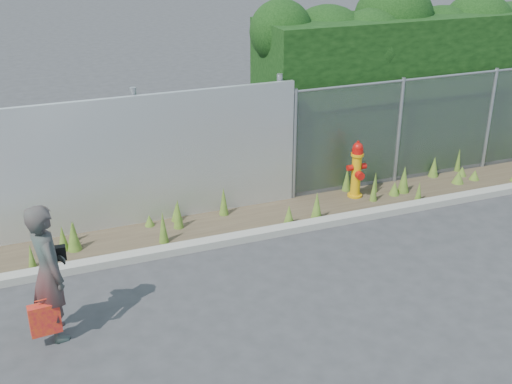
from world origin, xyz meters
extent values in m
plane|color=#323234|center=(0.00, 0.00, 0.00)|extent=(80.00, 80.00, 0.00)
cube|color=gray|center=(0.00, 1.80, 0.06)|extent=(16.00, 0.22, 0.12)
cube|color=#433626|center=(0.00, 2.40, 0.01)|extent=(16.00, 1.20, 0.01)
cone|color=#44681F|center=(-1.57, 2.17, 0.27)|extent=(0.16, 0.16, 0.55)
cone|color=#44681F|center=(4.58, 2.74, 0.10)|extent=(0.20, 0.20, 0.20)
cone|color=#44681F|center=(2.57, 2.68, 0.20)|extent=(0.10, 0.10, 0.41)
cone|color=#44681F|center=(-3.45, 1.96, 0.09)|extent=(0.09, 0.09, 0.19)
cone|color=#44681F|center=(-2.93, 3.04, 0.26)|extent=(0.16, 0.16, 0.51)
cone|color=#44681F|center=(2.83, 2.43, 0.13)|extent=(0.20, 0.20, 0.26)
cone|color=#44681F|center=(4.66, 2.98, 0.24)|extent=(0.13, 0.13, 0.49)
cone|color=#44681F|center=(2.34, 2.35, 0.23)|extent=(0.14, 0.14, 0.47)
cone|color=#44681F|center=(-1.22, 2.57, 0.26)|extent=(0.17, 0.17, 0.52)
cone|color=#44681F|center=(3.06, 2.48, 0.26)|extent=(0.22, 0.22, 0.52)
cone|color=#44681F|center=(1.04, 2.02, 0.26)|extent=(0.20, 0.20, 0.51)
cone|color=#44681F|center=(2.11, 2.93, 0.23)|extent=(0.17, 0.17, 0.47)
cone|color=#44681F|center=(4.04, 2.92, 0.21)|extent=(0.20, 0.20, 0.42)
cone|color=#44681F|center=(-2.91, 2.43, 0.25)|extent=(0.23, 0.23, 0.49)
cone|color=#44681F|center=(3.10, 2.05, 0.19)|extent=(0.13, 0.13, 0.37)
cone|color=#44681F|center=(-0.36, 2.78, 0.26)|extent=(0.17, 0.17, 0.51)
cone|color=#44681F|center=(4.28, 2.46, 0.12)|extent=(0.24, 0.24, 0.25)
cone|color=#44681F|center=(-3.56, 2.13, 0.19)|extent=(0.12, 0.12, 0.37)
cone|color=#44681F|center=(4.69, 2.49, 0.10)|extent=(0.20, 0.20, 0.21)
cone|color=#44681F|center=(0.53, 2.02, 0.18)|extent=(0.19, 0.19, 0.36)
cone|color=#44681F|center=(-1.65, 2.82, 0.10)|extent=(0.17, 0.17, 0.20)
cone|color=#44681F|center=(-2.88, 2.73, 0.18)|extent=(0.12, 0.12, 0.36)
cone|color=#44681F|center=(-3.07, 2.48, 0.21)|extent=(0.17, 0.17, 0.42)
cone|color=#44681F|center=(-1.18, 2.84, 0.17)|extent=(0.20, 0.20, 0.33)
cube|color=silver|center=(-3.25, 3.00, 1.10)|extent=(8.50, 0.08, 2.20)
cylinder|color=gray|center=(-1.70, 3.12, 1.15)|extent=(0.10, 0.10, 2.30)
cylinder|color=gray|center=(0.80, 3.12, 1.15)|extent=(0.10, 0.10, 2.30)
cube|color=gray|center=(4.25, 3.00, 1.00)|extent=(6.50, 0.03, 2.00)
cylinder|color=gray|center=(4.25, 3.00, 2.00)|extent=(6.50, 0.04, 0.04)
cylinder|color=gray|center=(1.05, 3.00, 1.02)|extent=(0.07, 0.07, 2.05)
cylinder|color=gray|center=(3.20, 3.00, 1.02)|extent=(0.07, 0.07, 2.05)
cylinder|color=gray|center=(5.30, 3.00, 1.02)|extent=(0.07, 0.07, 2.05)
cube|color=black|center=(4.55, 4.00, 1.50)|extent=(7.30, 1.60, 3.00)
sphere|color=black|center=(1.27, 4.18, 2.81)|extent=(1.16, 1.16, 1.16)
sphere|color=black|center=(2.28, 4.30, 2.34)|extent=(1.77, 1.77, 1.77)
sphere|color=black|center=(3.00, 3.91, 2.44)|extent=(1.46, 1.46, 1.46)
sphere|color=black|center=(3.69, 4.25, 2.86)|extent=(1.56, 1.56, 1.56)
sphere|color=black|center=(4.73, 4.09, 2.36)|extent=(1.51, 1.51, 1.51)
sphere|color=black|center=(5.55, 4.03, 2.59)|extent=(1.51, 1.51, 1.51)
sphere|color=black|center=(6.22, 4.20, 2.43)|extent=(1.25, 1.25, 1.25)
cylinder|color=#DB9B0B|center=(2.13, 2.64, 0.03)|extent=(0.27, 0.27, 0.06)
cylinder|color=#DB9B0B|center=(2.13, 2.64, 0.41)|extent=(0.17, 0.17, 0.82)
cylinder|color=#DB9B0B|center=(2.13, 2.64, 0.83)|extent=(0.23, 0.23, 0.05)
cylinder|color=#B20F0A|center=(2.13, 2.64, 0.90)|extent=(0.20, 0.20, 0.10)
sphere|color=#B20F0A|center=(2.13, 2.64, 0.97)|extent=(0.18, 0.18, 0.18)
cylinder|color=#B20F0A|center=(2.13, 2.64, 1.07)|extent=(0.05, 0.05, 0.05)
cylinder|color=#B20F0A|center=(1.99, 2.64, 0.60)|extent=(0.10, 0.11, 0.11)
cylinder|color=#B20F0A|center=(2.26, 2.64, 0.60)|extent=(0.10, 0.11, 0.11)
cylinder|color=#B20F0A|center=(2.13, 2.50, 0.48)|extent=(0.14, 0.12, 0.14)
imported|color=#0D554C|center=(-3.37, 0.33, 0.89)|extent=(0.55, 0.72, 1.77)
cube|color=#AA0927|center=(-3.50, 0.13, 0.38)|extent=(0.36, 0.13, 0.40)
cylinder|color=#AA0927|center=(-3.50, 0.13, 0.64)|extent=(0.17, 0.02, 0.02)
cube|color=black|center=(-3.25, 0.49, 1.03)|extent=(0.24, 0.10, 0.18)
camera|label=1|loc=(-3.45, -6.72, 4.86)|focal=45.00mm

